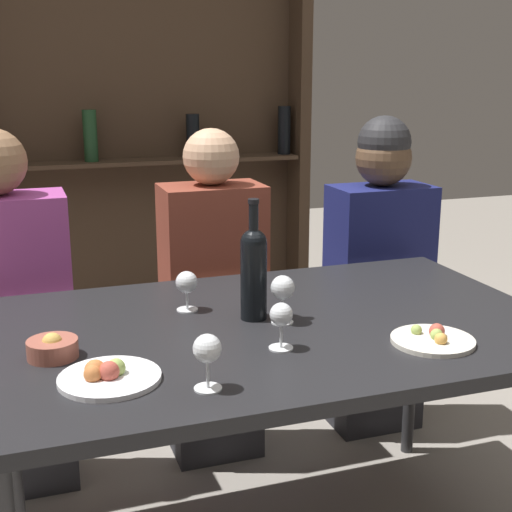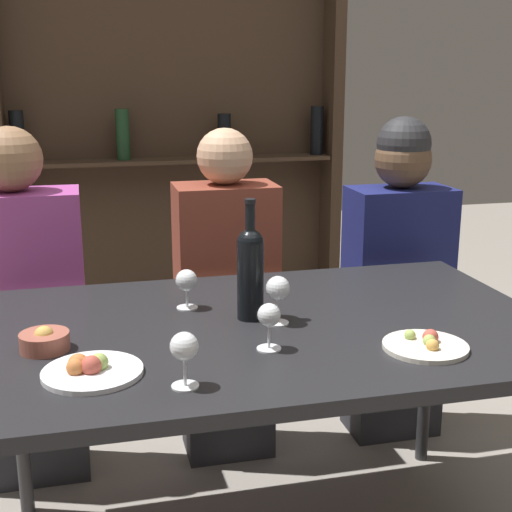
{
  "view_description": "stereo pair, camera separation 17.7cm",
  "coord_description": "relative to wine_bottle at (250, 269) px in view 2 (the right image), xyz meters",
  "views": [
    {
      "loc": [
        -0.63,
        -1.68,
        1.39
      ],
      "look_at": [
        0.0,
        0.14,
        0.89
      ],
      "focal_mm": 50.0,
      "sensor_mm": 36.0,
      "label": 1
    },
    {
      "loc": [
        -0.46,
        -1.73,
        1.39
      ],
      "look_at": [
        0.0,
        0.14,
        0.89
      ],
      "focal_mm": 50.0,
      "sensor_mm": 36.0,
      "label": 2
    }
  ],
  "objects": [
    {
      "name": "food_plate_0",
      "position": [
        0.36,
        -0.31,
        -0.13
      ],
      "size": [
        0.21,
        0.21,
        0.04
      ],
      "color": "silver",
      "rests_on": "dining_table"
    },
    {
      "name": "seated_person_center",
      "position": [
        0.05,
        0.6,
        -0.31
      ],
      "size": [
        0.35,
        0.22,
        1.2
      ],
      "color": "#26262B",
      "rests_on": "ground_plane"
    },
    {
      "name": "wine_glass_1",
      "position": [
        -0.24,
        -0.39,
        -0.05
      ],
      "size": [
        0.06,
        0.06,
        0.12
      ],
      "color": "silver",
      "rests_on": "dining_table"
    },
    {
      "name": "wine_rack_wall",
      "position": [
        0.04,
        1.86,
        0.26
      ],
      "size": [
        1.73,
        0.21,
        2.26
      ],
      "color": "#38281C",
      "rests_on": "ground_plane"
    },
    {
      "name": "seated_person_right",
      "position": [
        0.71,
        0.6,
        -0.27
      ],
      "size": [
        0.38,
        0.22,
        1.23
      ],
      "color": "#26262B",
      "rests_on": "ground_plane"
    },
    {
      "name": "dining_table",
      "position": [
        0.04,
        -0.05,
        -0.19
      ],
      "size": [
        1.51,
        0.95,
        0.74
      ],
      "color": "black",
      "rests_on": "ground_plane"
    },
    {
      "name": "snack_bowl",
      "position": [
        -0.53,
        -0.1,
        -0.12
      ],
      "size": [
        0.12,
        0.12,
        0.06
      ],
      "color": "#995142",
      "rests_on": "dining_table"
    },
    {
      "name": "wine_glass_0",
      "position": [
        -0.16,
        0.12,
        -0.06
      ],
      "size": [
        0.06,
        0.06,
        0.11
      ],
      "color": "silver",
      "rests_on": "dining_table"
    },
    {
      "name": "wine_glass_3",
      "position": [
        0.06,
        -0.06,
        -0.05
      ],
      "size": [
        0.06,
        0.06,
        0.13
      ],
      "color": "silver",
      "rests_on": "dining_table"
    },
    {
      "name": "wine_glass_2",
      "position": [
        -0.01,
        -0.23,
        -0.06
      ],
      "size": [
        0.06,
        0.06,
        0.12
      ],
      "color": "silver",
      "rests_on": "dining_table"
    },
    {
      "name": "food_plate_1",
      "position": [
        -0.43,
        -0.28,
        -0.13
      ],
      "size": [
        0.22,
        0.22,
        0.05
      ],
      "color": "white",
      "rests_on": "dining_table"
    },
    {
      "name": "wine_bottle",
      "position": [
        0.0,
        0.0,
        0.0
      ],
      "size": [
        0.07,
        0.07,
        0.33
      ],
      "color": "black",
      "rests_on": "dining_table"
    },
    {
      "name": "seated_person_left",
      "position": [
        -0.64,
        0.6,
        -0.3
      ],
      "size": [
        0.42,
        0.22,
        1.22
      ],
      "color": "#26262B",
      "rests_on": "ground_plane"
    }
  ]
}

